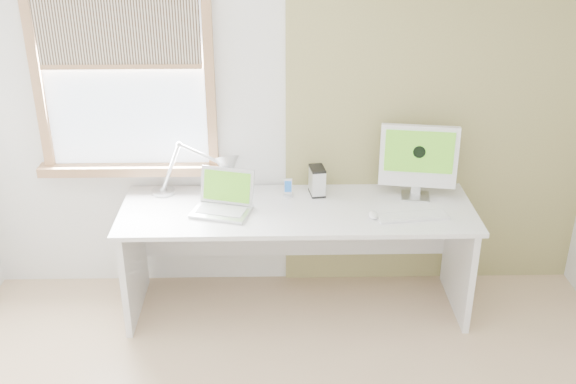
{
  "coord_description": "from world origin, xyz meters",
  "views": [
    {
      "loc": [
        -0.07,
        -2.39,
        2.63
      ],
      "look_at": [
        0.0,
        1.05,
        1.0
      ],
      "focal_mm": 42.51,
      "sensor_mm": 36.0,
      "label": 1
    }
  ],
  "objects_px": {
    "desk": "(297,231)",
    "laptop": "(224,201)",
    "imac": "(419,158)",
    "desk_lamp": "(215,170)",
    "external_drive": "(317,181)"
  },
  "relations": [
    {
      "from": "desk",
      "to": "laptop",
      "type": "bearing_deg",
      "value": -171.67
    },
    {
      "from": "desk",
      "to": "laptop",
      "type": "xyz_separation_m",
      "value": [
        -0.45,
        -0.07,
        0.25
      ]
    },
    {
      "from": "desk",
      "to": "imac",
      "type": "relative_size",
      "value": 4.48
    },
    {
      "from": "desk_lamp",
      "to": "laptop",
      "type": "distance_m",
      "value": 0.22
    },
    {
      "from": "laptop",
      "to": "imac",
      "type": "xyz_separation_m",
      "value": [
        1.22,
        0.17,
        0.21
      ]
    },
    {
      "from": "desk",
      "to": "desk_lamp",
      "type": "xyz_separation_m",
      "value": [
        -0.51,
        0.11,
        0.38
      ]
    },
    {
      "from": "external_drive",
      "to": "imac",
      "type": "distance_m",
      "value": 0.66
    },
    {
      "from": "desk",
      "to": "imac",
      "type": "height_order",
      "value": "imac"
    },
    {
      "from": "desk",
      "to": "laptop",
      "type": "relative_size",
      "value": 5.44
    },
    {
      "from": "desk_lamp",
      "to": "imac",
      "type": "xyz_separation_m",
      "value": [
        1.28,
        -0.01,
        0.08
      ]
    },
    {
      "from": "desk_lamp",
      "to": "laptop",
      "type": "xyz_separation_m",
      "value": [
        0.06,
        -0.17,
        -0.13
      ]
    },
    {
      "from": "desk_lamp",
      "to": "laptop",
      "type": "bearing_deg",
      "value": -70.93
    },
    {
      "from": "laptop",
      "to": "external_drive",
      "type": "bearing_deg",
      "value": 19.9
    },
    {
      "from": "desk_lamp",
      "to": "external_drive",
      "type": "distance_m",
      "value": 0.66
    },
    {
      "from": "laptop",
      "to": "external_drive",
      "type": "height_order",
      "value": "laptop"
    }
  ]
}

